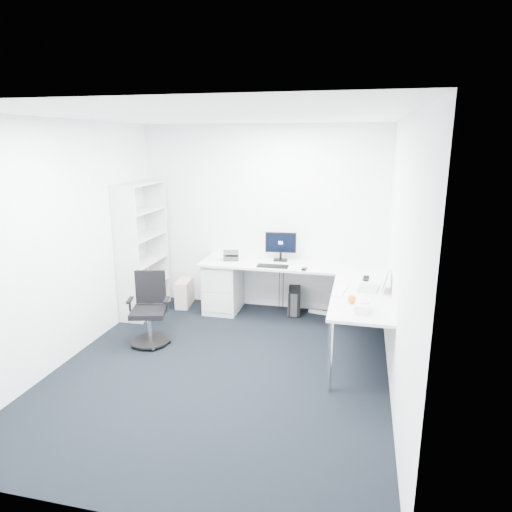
% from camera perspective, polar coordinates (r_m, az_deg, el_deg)
% --- Properties ---
extents(ground, '(4.20, 4.20, 0.00)m').
position_cam_1_polar(ground, '(5.23, -4.36, -13.97)').
color(ground, black).
extents(ceiling, '(4.20, 4.20, 0.00)m').
position_cam_1_polar(ceiling, '(4.61, -5.02, 17.08)').
color(ceiling, white).
extents(wall_back, '(3.60, 0.02, 2.70)m').
position_cam_1_polar(wall_back, '(6.73, 0.80, 4.71)').
color(wall_back, white).
rests_on(wall_back, ground).
extents(wall_front, '(3.60, 0.02, 2.70)m').
position_cam_1_polar(wall_front, '(2.91, -17.50, -9.12)').
color(wall_front, white).
rests_on(wall_front, ground).
extents(wall_left, '(0.02, 4.20, 2.70)m').
position_cam_1_polar(wall_left, '(5.55, -22.66, 1.52)').
color(wall_left, white).
rests_on(wall_left, ground).
extents(wall_right, '(0.02, 4.20, 2.70)m').
position_cam_1_polar(wall_right, '(4.54, 17.54, -0.71)').
color(wall_right, white).
rests_on(wall_right, ground).
extents(l_desk, '(2.68, 1.50, 0.78)m').
position_cam_1_polar(l_desk, '(6.20, 4.36, -5.33)').
color(l_desk, silver).
rests_on(l_desk, ground).
extents(drawer_pedestal, '(0.48, 0.59, 0.73)m').
position_cam_1_polar(drawer_pedestal, '(6.77, -4.13, -3.85)').
color(drawer_pedestal, silver).
rests_on(drawer_pedestal, ground).
extents(bookshelf, '(0.37, 0.95, 1.90)m').
position_cam_1_polar(bookshelf, '(6.75, -14.03, 0.87)').
color(bookshelf, silver).
rests_on(bookshelf, ground).
extents(task_chair, '(0.61, 0.61, 0.90)m').
position_cam_1_polar(task_chair, '(5.78, -13.28, -6.59)').
color(task_chair, black).
rests_on(task_chair, ground).
extents(black_pc_tower, '(0.22, 0.41, 0.38)m').
position_cam_1_polar(black_pc_tower, '(6.72, 4.83, -5.61)').
color(black_pc_tower, black).
rests_on(black_pc_tower, ground).
extents(beige_pc_tower, '(0.24, 0.45, 0.40)m').
position_cam_1_polar(beige_pc_tower, '(7.08, -8.95, -4.57)').
color(beige_pc_tower, '#BBB09F').
rests_on(beige_pc_tower, ground).
extents(power_strip, '(0.36, 0.13, 0.04)m').
position_cam_1_polar(power_strip, '(6.79, 8.06, -6.99)').
color(power_strip, white).
rests_on(power_strip, ground).
extents(monitor, '(0.45, 0.18, 0.43)m').
position_cam_1_polar(monitor, '(6.53, 3.10, 1.24)').
color(monitor, black).
rests_on(monitor, l_desk).
extents(black_keyboard, '(0.43, 0.16, 0.02)m').
position_cam_1_polar(black_keyboard, '(6.25, 2.09, -1.28)').
color(black_keyboard, black).
rests_on(black_keyboard, l_desk).
extents(mouse, '(0.07, 0.10, 0.03)m').
position_cam_1_polar(mouse, '(6.13, 6.06, -1.64)').
color(mouse, black).
rests_on(mouse, l_desk).
extents(desk_phone, '(0.27, 0.27, 0.15)m').
position_cam_1_polar(desk_phone, '(6.62, -3.14, 0.18)').
color(desk_phone, '#2C2D2F').
rests_on(desk_phone, l_desk).
extents(laptop, '(0.37, 0.37, 0.23)m').
position_cam_1_polar(laptop, '(5.47, 13.90, -2.85)').
color(laptop, silver).
rests_on(laptop, l_desk).
extents(white_keyboard, '(0.17, 0.42, 0.01)m').
position_cam_1_polar(white_keyboard, '(5.34, 10.41, -4.31)').
color(white_keyboard, white).
rests_on(white_keyboard, l_desk).
extents(headphones, '(0.12, 0.18, 0.05)m').
position_cam_1_polar(headphones, '(5.86, 13.59, -2.64)').
color(headphones, black).
rests_on(headphones, l_desk).
extents(orange_fruit, '(0.09, 0.09, 0.09)m').
position_cam_1_polar(orange_fruit, '(4.99, 11.90, -5.28)').
color(orange_fruit, orange).
rests_on(orange_fruit, l_desk).
extents(tissue_box, '(0.15, 0.26, 0.09)m').
position_cam_1_polar(tissue_box, '(4.79, 13.10, -6.21)').
color(tissue_box, white).
rests_on(tissue_box, l_desk).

